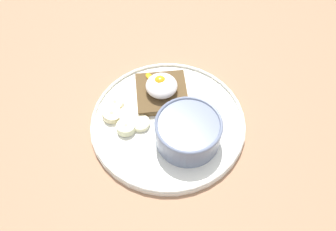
{
  "coord_description": "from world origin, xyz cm",
  "views": [
    {
      "loc": [
        10.85,
        -37.07,
        60.76
      ],
      "look_at": [
        0.0,
        0.0,
        5.0
      ],
      "focal_mm": 40.0,
      "sensor_mm": 36.0,
      "label": 1
    }
  ],
  "objects_px": {
    "banana_slice_front": "(128,116)",
    "banana_slice_back": "(126,127)",
    "banana_slice_right": "(112,114)",
    "banana_slice_inner": "(141,123)",
    "banana_slice_left": "(115,103)",
    "poached_egg": "(161,85)",
    "toast_slice": "(162,93)",
    "oatmeal_bowl": "(188,132)"
  },
  "relations": [
    {
      "from": "banana_slice_right",
      "to": "banana_slice_back",
      "type": "bearing_deg",
      "value": -29.25
    },
    {
      "from": "toast_slice",
      "to": "poached_egg",
      "type": "height_order",
      "value": "poached_egg"
    },
    {
      "from": "oatmeal_bowl",
      "to": "banana_slice_right",
      "type": "relative_size",
      "value": 2.3
    },
    {
      "from": "banana_slice_left",
      "to": "banana_slice_right",
      "type": "xyz_separation_m",
      "value": [
        0.0,
        -0.03,
        0.0
      ]
    },
    {
      "from": "toast_slice",
      "to": "banana_slice_front",
      "type": "height_order",
      "value": "toast_slice"
    },
    {
      "from": "oatmeal_bowl",
      "to": "banana_slice_right",
      "type": "height_order",
      "value": "oatmeal_bowl"
    },
    {
      "from": "toast_slice",
      "to": "banana_slice_front",
      "type": "relative_size",
      "value": 2.96
    },
    {
      "from": "banana_slice_right",
      "to": "banana_slice_inner",
      "type": "xyz_separation_m",
      "value": [
        0.06,
        -0.0,
        -0.0
      ]
    },
    {
      "from": "poached_egg",
      "to": "banana_slice_left",
      "type": "bearing_deg",
      "value": -148.19
    },
    {
      "from": "poached_egg",
      "to": "banana_slice_inner",
      "type": "xyz_separation_m",
      "value": [
        -0.02,
        -0.08,
        -0.03
      ]
    },
    {
      "from": "toast_slice",
      "to": "banana_slice_front",
      "type": "distance_m",
      "value": 0.08
    },
    {
      "from": "toast_slice",
      "to": "banana_slice_left",
      "type": "relative_size",
      "value": 3.71
    },
    {
      "from": "toast_slice",
      "to": "banana_slice_left",
      "type": "height_order",
      "value": "same"
    },
    {
      "from": "oatmeal_bowl",
      "to": "banana_slice_left",
      "type": "xyz_separation_m",
      "value": [
        -0.15,
        0.04,
        -0.02
      ]
    },
    {
      "from": "banana_slice_front",
      "to": "poached_egg",
      "type": "bearing_deg",
      "value": 56.66
    },
    {
      "from": "toast_slice",
      "to": "banana_slice_front",
      "type": "xyz_separation_m",
      "value": [
        -0.05,
        -0.07,
        -0.0
      ]
    },
    {
      "from": "banana_slice_front",
      "to": "banana_slice_back",
      "type": "xyz_separation_m",
      "value": [
        0.01,
        -0.03,
        0.0
      ]
    },
    {
      "from": "banana_slice_inner",
      "to": "banana_slice_left",
      "type": "bearing_deg",
      "value": 154.43
    },
    {
      "from": "oatmeal_bowl",
      "to": "banana_slice_front",
      "type": "distance_m",
      "value": 0.12
    },
    {
      "from": "oatmeal_bowl",
      "to": "banana_slice_inner",
      "type": "bearing_deg",
      "value": 175.85
    },
    {
      "from": "poached_egg",
      "to": "banana_slice_inner",
      "type": "distance_m",
      "value": 0.08
    },
    {
      "from": "toast_slice",
      "to": "banana_slice_right",
      "type": "height_order",
      "value": "same"
    },
    {
      "from": "banana_slice_left",
      "to": "banana_slice_inner",
      "type": "relative_size",
      "value": 0.69
    },
    {
      "from": "poached_egg",
      "to": "banana_slice_left",
      "type": "relative_size",
      "value": 2.2
    },
    {
      "from": "oatmeal_bowl",
      "to": "banana_slice_inner",
      "type": "xyz_separation_m",
      "value": [
        -0.09,
        0.01,
        -0.02
      ]
    },
    {
      "from": "oatmeal_bowl",
      "to": "toast_slice",
      "type": "xyz_separation_m",
      "value": [
        -0.07,
        0.08,
        -0.02
      ]
    },
    {
      "from": "banana_slice_front",
      "to": "banana_slice_back",
      "type": "distance_m",
      "value": 0.03
    },
    {
      "from": "oatmeal_bowl",
      "to": "banana_slice_back",
      "type": "xyz_separation_m",
      "value": [
        -0.11,
        -0.01,
        -0.02
      ]
    },
    {
      "from": "poached_egg",
      "to": "banana_slice_right",
      "type": "xyz_separation_m",
      "value": [
        -0.07,
        -0.08,
        -0.02
      ]
    },
    {
      "from": "toast_slice",
      "to": "banana_slice_right",
      "type": "relative_size",
      "value": 2.48
    },
    {
      "from": "banana_slice_front",
      "to": "banana_slice_left",
      "type": "xyz_separation_m",
      "value": [
        -0.03,
        0.02,
        0.0
      ]
    },
    {
      "from": "banana_slice_left",
      "to": "banana_slice_right",
      "type": "distance_m",
      "value": 0.03
    },
    {
      "from": "poached_egg",
      "to": "banana_slice_back",
      "type": "relative_size",
      "value": 1.75
    },
    {
      "from": "toast_slice",
      "to": "poached_egg",
      "type": "relative_size",
      "value": 1.69
    },
    {
      "from": "banana_slice_front",
      "to": "banana_slice_right",
      "type": "bearing_deg",
      "value": -167.4
    },
    {
      "from": "oatmeal_bowl",
      "to": "banana_slice_front",
      "type": "height_order",
      "value": "oatmeal_bowl"
    },
    {
      "from": "banana_slice_right",
      "to": "banana_slice_front",
      "type": "bearing_deg",
      "value": 12.6
    },
    {
      "from": "poached_egg",
      "to": "banana_slice_inner",
      "type": "relative_size",
      "value": 1.52
    },
    {
      "from": "toast_slice",
      "to": "banana_slice_right",
      "type": "bearing_deg",
      "value": -134.9
    },
    {
      "from": "oatmeal_bowl",
      "to": "banana_slice_front",
      "type": "xyz_separation_m",
      "value": [
        -0.12,
        0.02,
        -0.02
      ]
    },
    {
      "from": "oatmeal_bowl",
      "to": "banana_slice_right",
      "type": "bearing_deg",
      "value": 176.52
    },
    {
      "from": "banana_slice_front",
      "to": "banana_slice_inner",
      "type": "xyz_separation_m",
      "value": [
        0.03,
        -0.01,
        -0.0
      ]
    }
  ]
}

